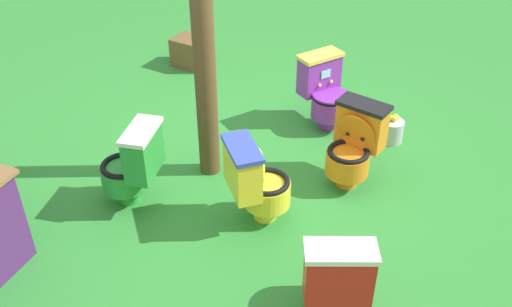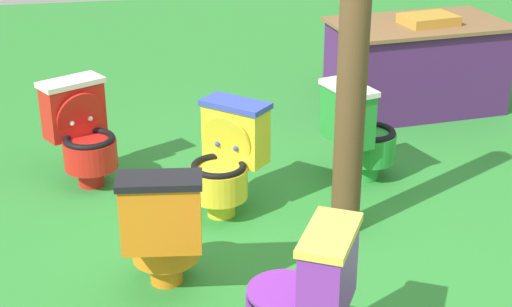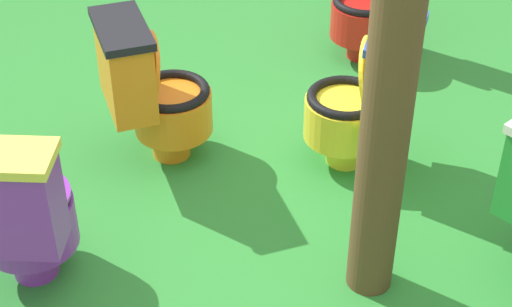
# 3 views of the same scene
# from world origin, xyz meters

# --- Properties ---
(ground) EXTENTS (14.00, 14.00, 0.00)m
(ground) POSITION_xyz_m (0.00, 0.00, 0.00)
(ground) COLOR #2D8433
(toilet_green) EXTENTS (0.59, 0.53, 0.73)m
(toilet_green) POSITION_xyz_m (0.68, 0.85, 0.37)
(toilet_green) COLOR green
(toilet_green) RESTS_ON ground
(toilet_yellow) EXTENTS (0.63, 0.63, 0.73)m
(toilet_yellow) POSITION_xyz_m (-0.30, 0.56, 0.37)
(toilet_yellow) COLOR yellow
(toilet_yellow) RESTS_ON ground
(toilet_purple) EXTENTS (0.62, 0.59, 0.73)m
(toilet_purple) POSITION_xyz_m (-0.18, -1.04, 0.37)
(toilet_purple) COLOR purple
(toilet_purple) RESTS_ON ground
(toilet_orange) EXTENTS (0.46, 0.54, 0.73)m
(toilet_orange) POSITION_xyz_m (-0.77, -0.29, 0.37)
(toilet_orange) COLOR orange
(toilet_orange) RESTS_ON ground
(toilet_red) EXTENTS (0.59, 0.62, 0.73)m
(toilet_red) POSITION_xyz_m (-1.22, 1.19, 0.37)
(toilet_red) COLOR red
(toilet_red) RESTS_ON ground
(vendor_table) EXTENTS (1.54, 1.01, 0.85)m
(vendor_table) POSITION_xyz_m (1.61, 2.18, 0.39)
(vendor_table) COLOR #4C2360
(vendor_table) RESTS_ON ground
(wooden_post) EXTENTS (0.18, 0.18, 1.66)m
(wooden_post) POSITION_xyz_m (0.39, 0.18, 0.83)
(wooden_post) COLOR brown
(wooden_post) RESTS_ON ground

